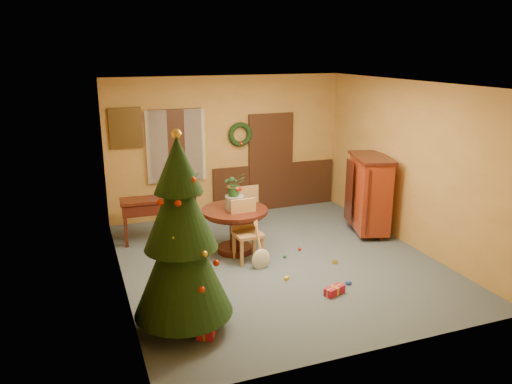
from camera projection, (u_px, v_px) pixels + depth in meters
name	position (u px, v px, depth m)	size (l,w,h in m)	color
room_envelope	(238.00, 162.00, 10.52)	(5.50, 5.50, 5.50)	#3A4C55
dining_table	(235.00, 222.00, 8.56)	(1.14, 1.14, 0.78)	black
urn	(235.00, 202.00, 8.46)	(0.32, 0.32, 0.24)	slate
centerpiece_plant	(234.00, 184.00, 8.37)	(0.36, 0.31, 0.40)	#1E4C23
chair_near	(246.00, 228.00, 8.27)	(0.46, 0.46, 1.02)	#A17140
chair_far	(247.00, 205.00, 9.71)	(0.40, 0.40, 0.90)	#A17140
guitar	(261.00, 247.00, 7.96)	(0.31, 0.15, 0.74)	beige
plant_stand	(194.00, 209.00, 9.43)	(0.31, 0.31, 0.80)	black
stand_plant	(193.00, 183.00, 9.29)	(0.22, 0.18, 0.40)	#19471E
christmas_tree	(181.00, 239.00, 6.02)	(1.23, 1.23, 2.54)	#382111
writing_desk	(147.00, 209.00, 9.00)	(0.95, 0.52, 0.82)	black
sideboard	(369.00, 192.00, 9.43)	(0.93, 1.30, 1.50)	#4E1909
gift_a	(192.00, 325.00, 6.27)	(0.30, 0.24, 0.15)	brown
gift_b	(206.00, 330.00, 6.11)	(0.27, 0.27, 0.21)	#A6162D
gift_c	(178.00, 275.00, 7.67)	(0.29, 0.24, 0.14)	brown
gift_d	(335.00, 290.00, 7.19)	(0.35, 0.24, 0.12)	#A6162D
toy_a	(348.00, 283.00, 7.49)	(0.08, 0.05, 0.05)	#254BA4
toy_b	(285.00, 256.00, 8.44)	(0.06, 0.06, 0.06)	#238335
toy_c	(287.00, 278.00, 7.64)	(0.08, 0.05, 0.05)	gold
toy_d	(300.00, 249.00, 8.75)	(0.06, 0.06, 0.06)	#AE210B
toy_e	(335.00, 262.00, 8.22)	(0.08, 0.05, 0.05)	gold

